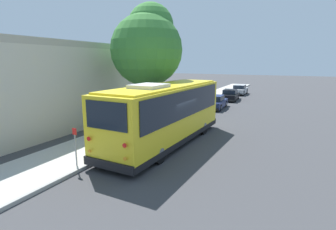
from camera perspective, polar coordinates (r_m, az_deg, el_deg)
The scene contains 11 objects.
ground_plane at distance 14.60m, azimuth 0.14°, elevation -6.44°, with size 160.00×160.00×0.00m, color #3D3D3F.
sidewalk_slab at distance 16.34m, azimuth -11.05°, elevation -4.41°, with size 80.00×3.28×0.15m, color #B2AFA8.
curb_strip at distance 15.40m, azimuth -5.92°, elevation -5.24°, with size 80.00×0.14×0.15m, color #9D9A94.
shuttle_bus at distance 14.35m, azimuth -0.41°, elevation 0.86°, with size 9.93×2.98×3.45m.
parked_sedan_navy at distance 26.01m, azimuth 10.23°, elevation 2.74°, with size 4.23×1.89×1.28m.
parked_sedan_black at distance 31.85m, azimuth 13.34°, elevation 4.21°, with size 4.35×1.96×1.27m.
parked_sedan_silver at distance 37.78m, azimuth 15.32°, elevation 5.28°, with size 4.19×1.71×1.33m.
street_tree at distance 18.80m, azimuth -4.49°, elevation 14.92°, with size 4.97×4.97×8.37m.
sign_post_near at distance 11.78m, azimuth -19.49°, elevation -6.50°, with size 0.06×0.22×1.65m.
sign_post_far at distance 13.31m, azimuth -13.10°, elevation -5.14°, with size 0.06×0.06×1.22m.
building_backdrop at distance 20.95m, azimuth -26.16°, elevation 5.46°, with size 18.92×7.85×5.80m.
Camera 1 is at (-12.51, -6.01, 4.53)m, focal length 28.00 mm.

